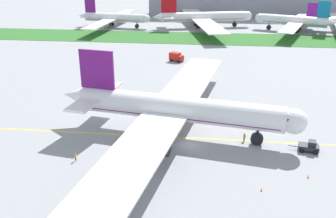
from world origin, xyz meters
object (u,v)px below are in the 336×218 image
parked_airliner_far_left (114,18)px  service_truck_baggage_loader (176,57)px  airliner_foreground (175,109)px  parked_airliner_far_right (295,21)px  ground_crew_marshaller_front (75,156)px  parked_airliner_far_centre (202,17)px  ground_crew_wingwalker_port (244,136)px  pushback_tug (309,146)px  traffic_cone_near_nose (262,189)px  traffic_cone_port_wing (308,176)px

parked_airliner_far_left → service_truck_baggage_loader: bearing=-58.6°
airliner_foreground → parked_airliner_far_right: 119.82m
airliner_foreground → ground_crew_marshaller_front: size_ratio=50.69×
service_truck_baggage_loader → parked_airliner_far_centre: bearing=83.6°
ground_crew_wingwalker_port → service_truck_baggage_loader: 59.84m
parked_airliner_far_centre → service_truck_baggage_loader: bearing=-96.4°
ground_crew_marshaller_front → parked_airliner_far_left: size_ratio=0.03×
pushback_tug → parked_airliner_far_centre: (-23.49, 121.61, 4.00)m
ground_crew_marshaller_front → parked_airliner_far_centre: (18.97, 129.82, 4.02)m
ground_crew_marshaller_front → traffic_cone_near_nose: 32.68m
airliner_foreground → service_truck_baggage_loader: (-4.68, 55.17, -3.99)m
parked_airliner_far_right → traffic_cone_near_nose: bearing=-102.6°
pushback_tug → traffic_cone_port_wing: bearing=-102.9°
ground_crew_wingwalker_port → traffic_cone_near_nose: size_ratio=2.91×
pushback_tug → ground_crew_marshaller_front: (-42.46, -8.21, -0.02)m
airliner_foreground → parked_airliner_far_left: (-40.26, 113.48, -1.10)m
airliner_foreground → pushback_tug: (25.76, -4.58, -4.58)m
parked_airliner_far_centre → ground_crew_wingwalker_port: bearing=-84.4°
pushback_tug → traffic_cone_port_wing: (-2.17, -9.47, -0.70)m
airliner_foreground → ground_crew_wingwalker_port: size_ratio=47.44×
parked_airliner_far_left → parked_airliner_far_centre: bearing=4.8°
pushback_tug → traffic_cone_near_nose: pushback_tug is taller
parked_airliner_far_left → traffic_cone_port_wing: bearing=-63.4°
ground_crew_wingwalker_port → ground_crew_marshaller_front: (-30.64, -11.09, -0.07)m
pushback_tug → traffic_cone_port_wing: size_ratio=9.57×
ground_crew_marshaller_front → traffic_cone_near_nose: bearing=-10.4°
traffic_cone_port_wing → traffic_cone_near_nose: bearing=-150.4°
parked_airliner_far_right → ground_crew_marshaller_front: bearing=-116.3°
traffic_cone_port_wing → airliner_foreground: bearing=149.2°
traffic_cone_port_wing → service_truck_baggage_loader: service_truck_baggage_loader is taller
traffic_cone_port_wing → parked_airliner_far_left: (-63.85, 127.54, 4.18)m
airliner_foreground → traffic_cone_near_nose: bearing=-50.4°
airliner_foreground → pushback_tug: size_ratio=14.43×
service_truck_baggage_loader → parked_airliner_far_centre: (6.94, 61.86, 3.41)m
traffic_cone_port_wing → parked_airliner_far_centre: 132.89m
airliner_foreground → parked_airliner_far_centre: 117.05m
traffic_cone_near_nose → parked_airliner_far_left: (-55.70, 132.17, 4.18)m
parked_airliner_far_left → parked_airliner_far_centre: 42.68m
traffic_cone_near_nose → parked_airliner_far_left: 143.49m
ground_crew_marshaller_front → pushback_tug: bearing=10.9°
ground_crew_wingwalker_port → traffic_cone_port_wing: size_ratio=2.91×
ground_crew_marshaller_front → parked_airliner_far_right: (61.19, 124.04, 3.89)m
airliner_foreground → service_truck_baggage_loader: size_ratio=15.42×
traffic_cone_port_wing → parked_airliner_far_left: size_ratio=0.01×
ground_crew_wingwalker_port → parked_airliner_far_right: size_ratio=0.03×
airliner_foreground → traffic_cone_near_nose: (15.44, -18.69, -5.28)m
ground_crew_wingwalker_port → airliner_foreground: bearing=173.0°
ground_crew_marshaller_front → ground_crew_wingwalker_port: bearing=19.9°
pushback_tug → parked_airliner_far_centre: bearing=100.9°
parked_airliner_far_left → parked_airliner_far_centre: parked_airliner_far_centre is taller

